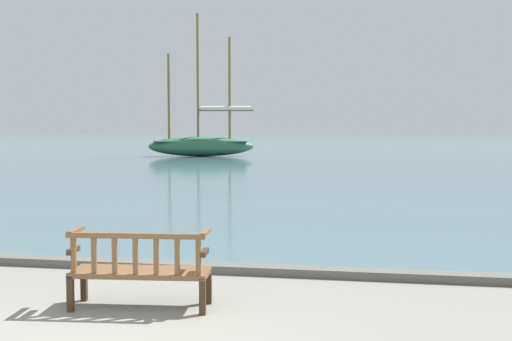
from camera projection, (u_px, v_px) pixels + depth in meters
harbor_water at (332, 149)px, 48.79m from camera, size 100.00×80.00×0.08m
quay_edge_kerb at (183, 267)px, 9.35m from camera, size 40.00×0.30×0.12m
park_bench at (140, 269)px, 7.45m from camera, size 1.64×0.66×0.92m
sailboat_outer_port at (201, 143)px, 38.03m from camera, size 6.41×2.73×8.39m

